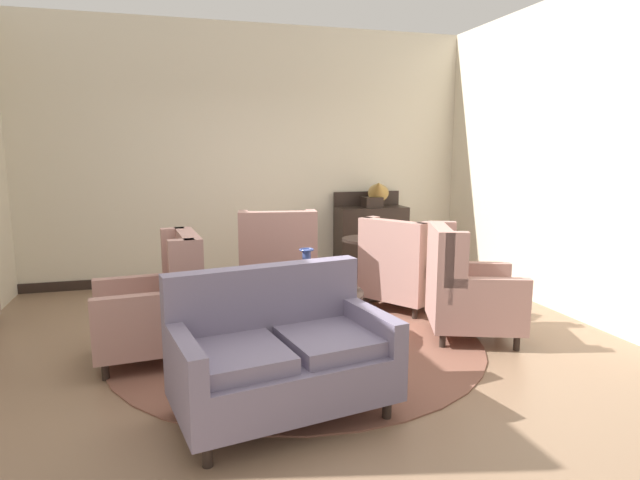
{
  "coord_description": "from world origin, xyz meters",
  "views": [
    {
      "loc": [
        -1.05,
        -4.2,
        1.73
      ],
      "look_at": [
        0.29,
        0.58,
        0.87
      ],
      "focal_mm": 29.66,
      "sensor_mm": 36.0,
      "label": 1
    }
  ],
  "objects_px": {
    "armchair_foreground_right": "(465,291)",
    "gramophone": "(377,192)",
    "coffee_table": "(308,299)",
    "armchair_far_left": "(158,307)",
    "armchair_back_corner": "(277,267)",
    "settee": "(281,356)",
    "porcelain_vase": "(307,273)",
    "side_table": "(366,263)",
    "armchair_near_window": "(404,270)",
    "sideboard": "(371,237)"
  },
  "relations": [
    {
      "from": "armchair_far_left",
      "to": "settee",
      "type": "bearing_deg",
      "value": 27.89
    },
    {
      "from": "porcelain_vase",
      "to": "sideboard",
      "type": "xyz_separation_m",
      "value": [
        1.48,
        2.24,
        -0.1
      ]
    },
    {
      "from": "coffee_table",
      "to": "armchair_near_window",
      "type": "relative_size",
      "value": 0.89
    },
    {
      "from": "armchair_far_left",
      "to": "sideboard",
      "type": "xyz_separation_m",
      "value": [
        2.76,
        2.31,
        0.09
      ]
    },
    {
      "from": "armchair_near_window",
      "to": "coffee_table",
      "type": "bearing_deg",
      "value": 86.35
    },
    {
      "from": "armchair_foreground_right",
      "to": "armchair_back_corner",
      "type": "relative_size",
      "value": 0.95
    },
    {
      "from": "sideboard",
      "to": "side_table",
      "type": "bearing_deg",
      "value": -113.5
    },
    {
      "from": "side_table",
      "to": "armchair_back_corner",
      "type": "bearing_deg",
      "value": -179.27
    },
    {
      "from": "armchair_far_left",
      "to": "armchair_foreground_right",
      "type": "bearing_deg",
      "value": 79.61
    },
    {
      "from": "porcelain_vase",
      "to": "armchair_foreground_right",
      "type": "bearing_deg",
      "value": -12.13
    },
    {
      "from": "coffee_table",
      "to": "armchair_foreground_right",
      "type": "height_order",
      "value": "armchair_foreground_right"
    },
    {
      "from": "coffee_table",
      "to": "armchair_far_left",
      "type": "distance_m",
      "value": 1.29
    },
    {
      "from": "porcelain_vase",
      "to": "settee",
      "type": "distance_m",
      "value": 1.38
    },
    {
      "from": "gramophone",
      "to": "armchair_foreground_right",
      "type": "bearing_deg",
      "value": -92.29
    },
    {
      "from": "porcelain_vase",
      "to": "armchair_foreground_right",
      "type": "xyz_separation_m",
      "value": [
        1.42,
        -0.31,
        -0.19
      ]
    },
    {
      "from": "porcelain_vase",
      "to": "armchair_near_window",
      "type": "distance_m",
      "value": 1.46
    },
    {
      "from": "settee",
      "to": "armchair_foreground_right",
      "type": "distance_m",
      "value": 2.15
    },
    {
      "from": "settee",
      "to": "armchair_foreground_right",
      "type": "bearing_deg",
      "value": 16.16
    },
    {
      "from": "porcelain_vase",
      "to": "gramophone",
      "type": "distance_m",
      "value": 2.69
    },
    {
      "from": "armchair_foreground_right",
      "to": "armchair_back_corner",
      "type": "xyz_separation_m",
      "value": [
        -1.47,
        1.41,
        0.01
      ]
    },
    {
      "from": "armchair_near_window",
      "to": "armchair_foreground_right",
      "type": "height_order",
      "value": "armchair_foreground_right"
    },
    {
      "from": "settee",
      "to": "sideboard",
      "type": "distance_m",
      "value": 4.03
    },
    {
      "from": "armchair_foreground_right",
      "to": "sideboard",
      "type": "relative_size",
      "value": 0.91
    },
    {
      "from": "armchair_far_left",
      "to": "gramophone",
      "type": "distance_m",
      "value": 3.65
    },
    {
      "from": "armchair_far_left",
      "to": "side_table",
      "type": "distance_m",
      "value": 2.57
    },
    {
      "from": "porcelain_vase",
      "to": "side_table",
      "type": "relative_size",
      "value": 0.53
    },
    {
      "from": "porcelain_vase",
      "to": "armchair_back_corner",
      "type": "xyz_separation_m",
      "value": [
        -0.05,
        1.11,
        -0.18
      ]
    },
    {
      "from": "armchair_near_window",
      "to": "sideboard",
      "type": "height_order",
      "value": "sideboard"
    },
    {
      "from": "armchair_foreground_right",
      "to": "gramophone",
      "type": "height_order",
      "value": "gramophone"
    },
    {
      "from": "side_table",
      "to": "gramophone",
      "type": "bearing_deg",
      "value": 62.98
    },
    {
      "from": "coffee_table",
      "to": "sideboard",
      "type": "bearing_deg",
      "value": 57.0
    },
    {
      "from": "porcelain_vase",
      "to": "gramophone",
      "type": "height_order",
      "value": "gramophone"
    },
    {
      "from": "side_table",
      "to": "sideboard",
      "type": "distance_m",
      "value": 1.23
    },
    {
      "from": "armchair_near_window",
      "to": "armchair_back_corner",
      "type": "xyz_separation_m",
      "value": [
        -1.32,
        0.42,
        0.02
      ]
    },
    {
      "from": "armchair_back_corner",
      "to": "armchair_foreground_right",
      "type": "bearing_deg",
      "value": 144.9
    },
    {
      "from": "armchair_near_window",
      "to": "settee",
      "type": "bearing_deg",
      "value": 104.83
    },
    {
      "from": "armchair_back_corner",
      "to": "gramophone",
      "type": "bearing_deg",
      "value": -137.48
    },
    {
      "from": "side_table",
      "to": "settee",
      "type": "bearing_deg",
      "value": -121.96
    },
    {
      "from": "coffee_table",
      "to": "sideboard",
      "type": "distance_m",
      "value": 2.71
    },
    {
      "from": "settee",
      "to": "sideboard",
      "type": "height_order",
      "value": "sideboard"
    },
    {
      "from": "armchair_foreground_right",
      "to": "armchair_near_window",
      "type": "bearing_deg",
      "value": 29.05
    },
    {
      "from": "armchair_foreground_right",
      "to": "gramophone",
      "type": "xyz_separation_m",
      "value": [
        0.1,
        2.47,
        0.72
      ]
    },
    {
      "from": "porcelain_vase",
      "to": "armchair_foreground_right",
      "type": "height_order",
      "value": "armchair_foreground_right"
    },
    {
      "from": "side_table",
      "to": "armchair_foreground_right",
      "type": "bearing_deg",
      "value": -73.17
    },
    {
      "from": "armchair_foreground_right",
      "to": "gramophone",
      "type": "distance_m",
      "value": 2.57
    },
    {
      "from": "armchair_far_left",
      "to": "armchair_near_window",
      "type": "distance_m",
      "value": 2.66
    },
    {
      "from": "settee",
      "to": "armchair_back_corner",
      "type": "xyz_separation_m",
      "value": [
        0.45,
        2.37,
        0.05
      ]
    },
    {
      "from": "settee",
      "to": "armchair_back_corner",
      "type": "distance_m",
      "value": 2.42
    },
    {
      "from": "sideboard",
      "to": "gramophone",
      "type": "relative_size",
      "value": 2.53
    },
    {
      "from": "porcelain_vase",
      "to": "settee",
      "type": "height_order",
      "value": "settee"
    }
  ]
}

